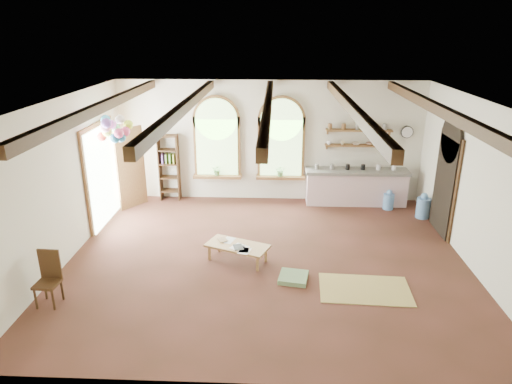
# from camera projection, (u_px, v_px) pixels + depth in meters

# --- Properties ---
(floor) EXTENTS (8.00, 8.00, 0.00)m
(floor) POSITION_uv_depth(u_px,v_px,m) (266.00, 258.00, 9.33)
(floor) COLOR #562E23
(floor) RESTS_ON ground
(ceiling_beams) EXTENTS (6.20, 6.80, 0.18)m
(ceiling_beams) POSITION_uv_depth(u_px,v_px,m) (268.00, 106.00, 8.28)
(ceiling_beams) COLOR #3E2B13
(ceiling_beams) RESTS_ON ceiling
(window_left) EXTENTS (1.30, 0.28, 2.20)m
(window_left) POSITION_uv_depth(u_px,v_px,m) (217.00, 140.00, 12.05)
(window_left) COLOR brown
(window_left) RESTS_ON floor
(window_right) EXTENTS (1.30, 0.28, 2.20)m
(window_right) POSITION_uv_depth(u_px,v_px,m) (281.00, 141.00, 11.98)
(window_right) COLOR brown
(window_right) RESTS_ON floor
(left_doorway) EXTENTS (0.10, 1.90, 2.50)m
(left_doorway) POSITION_uv_depth(u_px,v_px,m) (102.00, 175.00, 10.79)
(left_doorway) COLOR brown
(left_doorway) RESTS_ON floor
(right_doorway) EXTENTS (0.10, 1.30, 2.40)m
(right_doorway) POSITION_uv_depth(u_px,v_px,m) (444.00, 186.00, 10.20)
(right_doorway) COLOR black
(right_doorway) RESTS_ON floor
(kitchen_counter) EXTENTS (2.68, 0.62, 0.94)m
(kitchen_counter) POSITION_uv_depth(u_px,v_px,m) (356.00, 187.00, 12.08)
(kitchen_counter) COLOR beige
(kitchen_counter) RESTS_ON floor
(wall_shelf_lower) EXTENTS (1.70, 0.24, 0.04)m
(wall_shelf_lower) POSITION_uv_depth(u_px,v_px,m) (358.00, 145.00, 11.88)
(wall_shelf_lower) COLOR brown
(wall_shelf_lower) RESTS_ON wall_back
(wall_shelf_upper) EXTENTS (1.70, 0.24, 0.04)m
(wall_shelf_upper) POSITION_uv_depth(u_px,v_px,m) (359.00, 130.00, 11.75)
(wall_shelf_upper) COLOR brown
(wall_shelf_upper) RESTS_ON wall_back
(wall_clock) EXTENTS (0.32, 0.04, 0.32)m
(wall_clock) POSITION_uv_depth(u_px,v_px,m) (407.00, 132.00, 11.78)
(wall_clock) COLOR black
(wall_clock) RESTS_ON wall_back
(bookshelf) EXTENTS (0.53, 0.32, 1.80)m
(bookshelf) POSITION_uv_depth(u_px,v_px,m) (169.00, 168.00, 12.25)
(bookshelf) COLOR #3E2B13
(bookshelf) RESTS_ON floor
(coffee_table) EXTENTS (1.36, 0.99, 0.35)m
(coffee_table) POSITION_uv_depth(u_px,v_px,m) (237.00, 247.00, 9.13)
(coffee_table) COLOR tan
(coffee_table) RESTS_ON floor
(side_chair) EXTENTS (0.40, 0.40, 0.95)m
(side_chair) POSITION_uv_depth(u_px,v_px,m) (49.00, 289.00, 7.72)
(side_chair) COLOR #3E2B13
(side_chair) RESTS_ON floor
(floor_mat) EXTENTS (1.66, 1.07, 0.02)m
(floor_mat) POSITION_uv_depth(u_px,v_px,m) (365.00, 289.00, 8.21)
(floor_mat) COLOR tan
(floor_mat) RESTS_ON floor
(floor_cushion) EXTENTS (0.60, 0.60, 0.09)m
(floor_cushion) POSITION_uv_depth(u_px,v_px,m) (293.00, 277.00, 8.53)
(floor_cushion) COLOR #6D9063
(floor_cushion) RESTS_ON floor
(water_jug_a) EXTENTS (0.27, 0.27, 0.53)m
(water_jug_a) POSITION_uv_depth(u_px,v_px,m) (389.00, 201.00, 11.79)
(water_jug_a) COLOR #5E90CB
(water_jug_a) RESTS_ON floor
(water_jug_b) EXTENTS (0.33, 0.33, 0.65)m
(water_jug_b) POSITION_uv_depth(u_px,v_px,m) (423.00, 207.00, 11.24)
(water_jug_b) COLOR #5E90CB
(water_jug_b) RESTS_ON floor
(balloon_cluster) EXTENTS (0.79, 0.81, 1.14)m
(balloon_cluster) POSITION_uv_depth(u_px,v_px,m) (114.00, 129.00, 10.04)
(balloon_cluster) COLOR silver
(balloon_cluster) RESTS_ON floor
(table_book) EXTENTS (0.25, 0.28, 0.02)m
(table_book) POSITION_uv_depth(u_px,v_px,m) (219.00, 241.00, 9.28)
(table_book) COLOR olive
(table_book) RESTS_ON coffee_table
(tablet) EXTENTS (0.24, 0.30, 0.01)m
(tablet) POSITION_uv_depth(u_px,v_px,m) (238.00, 247.00, 9.01)
(tablet) COLOR black
(tablet) RESTS_ON coffee_table
(potted_plant_left) EXTENTS (0.27, 0.23, 0.30)m
(potted_plant_left) POSITION_uv_depth(u_px,v_px,m) (217.00, 170.00, 12.22)
(potted_plant_left) COLOR #598C4C
(potted_plant_left) RESTS_ON window_left
(potted_plant_right) EXTENTS (0.27, 0.23, 0.30)m
(potted_plant_right) POSITION_uv_depth(u_px,v_px,m) (281.00, 171.00, 12.15)
(potted_plant_right) COLOR #598C4C
(potted_plant_right) RESTS_ON window_right
(shelf_cup_a) EXTENTS (0.12, 0.10, 0.10)m
(shelf_cup_a) POSITION_uv_depth(u_px,v_px,m) (329.00, 143.00, 11.89)
(shelf_cup_a) COLOR white
(shelf_cup_a) RESTS_ON wall_shelf_lower
(shelf_cup_b) EXTENTS (0.10, 0.10, 0.09)m
(shelf_cup_b) POSITION_uv_depth(u_px,v_px,m) (343.00, 143.00, 11.88)
(shelf_cup_b) COLOR beige
(shelf_cup_b) RESTS_ON wall_shelf_lower
(shelf_bowl_a) EXTENTS (0.22, 0.22, 0.05)m
(shelf_bowl_a) POSITION_uv_depth(u_px,v_px,m) (356.00, 144.00, 11.87)
(shelf_bowl_a) COLOR beige
(shelf_bowl_a) RESTS_ON wall_shelf_lower
(shelf_bowl_b) EXTENTS (0.20, 0.20, 0.06)m
(shelf_bowl_b) POSITION_uv_depth(u_px,v_px,m) (370.00, 144.00, 11.85)
(shelf_bowl_b) COLOR #8C664C
(shelf_bowl_b) RESTS_ON wall_shelf_lower
(shelf_vase) EXTENTS (0.18, 0.18, 0.19)m
(shelf_vase) POSITION_uv_depth(u_px,v_px,m) (383.00, 141.00, 11.82)
(shelf_vase) COLOR slate
(shelf_vase) RESTS_ON wall_shelf_lower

